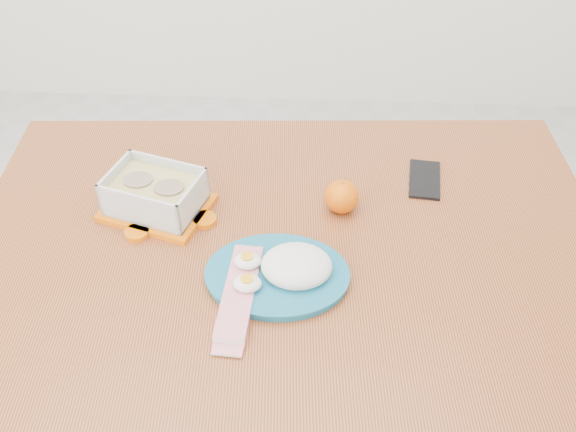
{
  "coord_description": "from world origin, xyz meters",
  "views": [
    {
      "loc": [
        0.23,
        -0.92,
        1.63
      ],
      "look_at": [
        0.18,
        -0.0,
        0.81
      ],
      "focal_mm": 40.0,
      "sensor_mm": 36.0,
      "label": 1
    }
  ],
  "objects_px": {
    "dining_table": "(288,271)",
    "food_container": "(155,194)",
    "smartphone": "(425,179)",
    "orange_fruit": "(342,197)",
    "rice_plate": "(283,270)"
  },
  "relations": [
    {
      "from": "dining_table",
      "to": "food_container",
      "type": "relative_size",
      "value": 5.38
    },
    {
      "from": "dining_table",
      "to": "smartphone",
      "type": "xyz_separation_m",
      "value": [
        0.29,
        0.2,
        0.1
      ]
    },
    {
      "from": "dining_table",
      "to": "orange_fruit",
      "type": "bearing_deg",
      "value": 38.28
    },
    {
      "from": "orange_fruit",
      "to": "smartphone",
      "type": "xyz_separation_m",
      "value": [
        0.18,
        0.11,
        -0.03
      ]
    },
    {
      "from": "food_container",
      "to": "smartphone",
      "type": "height_order",
      "value": "food_container"
    },
    {
      "from": "dining_table",
      "to": "smartphone",
      "type": "height_order",
      "value": "smartphone"
    },
    {
      "from": "orange_fruit",
      "to": "rice_plate",
      "type": "xyz_separation_m",
      "value": [
        -0.11,
        -0.2,
        -0.01
      ]
    },
    {
      "from": "smartphone",
      "to": "orange_fruit",
      "type": "bearing_deg",
      "value": -143.34
    },
    {
      "from": "orange_fruit",
      "to": "smartphone",
      "type": "height_order",
      "value": "orange_fruit"
    },
    {
      "from": "food_container",
      "to": "rice_plate",
      "type": "bearing_deg",
      "value": -15.93
    },
    {
      "from": "dining_table",
      "to": "rice_plate",
      "type": "relative_size",
      "value": 4.99
    },
    {
      "from": "food_container",
      "to": "orange_fruit",
      "type": "bearing_deg",
      "value": 20.61
    },
    {
      "from": "dining_table",
      "to": "rice_plate",
      "type": "bearing_deg",
      "value": -94.77
    },
    {
      "from": "smartphone",
      "to": "food_container",
      "type": "bearing_deg",
      "value": -160.69
    },
    {
      "from": "orange_fruit",
      "to": "rice_plate",
      "type": "distance_m",
      "value": 0.23
    }
  ]
}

